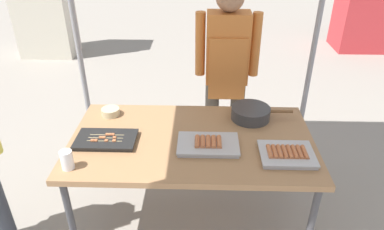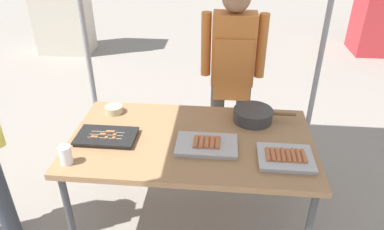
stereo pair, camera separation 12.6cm
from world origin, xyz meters
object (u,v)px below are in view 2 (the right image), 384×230
object	(u,v)px
stall_table	(191,145)
tray_pork_links	(285,158)
condiment_bowl	(114,109)
cooking_wok	(253,114)
tray_grilled_sausages	(207,145)
drink_cup_near_edge	(66,155)
vendor_woman	(232,66)
tray_meat_skewers	(107,137)

from	to	relation	value
stall_table	tray_pork_links	bearing A→B (deg)	-17.29
condiment_bowl	cooking_wok	bearing A→B (deg)	-0.98
tray_grilled_sausages	cooking_wok	size ratio (longest dim) A/B	0.89
tray_grilled_sausages	drink_cup_near_edge	bearing A→B (deg)	-163.67
cooking_wok	vendor_woman	world-z (taller)	vendor_woman
tray_grilled_sausages	cooking_wok	bearing A→B (deg)	49.77
tray_pork_links	condiment_bowl	distance (m)	1.28
tray_meat_skewers	vendor_woman	world-z (taller)	vendor_woman
stall_table	tray_grilled_sausages	world-z (taller)	tray_grilled_sausages
cooking_wok	tray_pork_links	bearing A→B (deg)	-69.65
condiment_bowl	vendor_woman	size ratio (longest dim) A/B	0.08
tray_pork_links	drink_cup_near_edge	world-z (taller)	drink_cup_near_edge
stall_table	tray_grilled_sausages	size ratio (longest dim) A/B	4.12
tray_grilled_sausages	tray_pork_links	bearing A→B (deg)	-10.69
stall_table	condiment_bowl	distance (m)	0.68
tray_grilled_sausages	vendor_woman	bearing A→B (deg)	79.90
cooking_wok	condiment_bowl	distance (m)	1.02
tray_grilled_sausages	tray_pork_links	distance (m)	0.49
stall_table	tray_pork_links	world-z (taller)	tray_pork_links
cooking_wok	condiment_bowl	xyz separation A→B (m)	(-1.02, 0.02, -0.02)
tray_grilled_sausages	condiment_bowl	world-z (taller)	condiment_bowl
stall_table	condiment_bowl	world-z (taller)	condiment_bowl
stall_table	cooking_wok	xyz separation A→B (m)	(0.42, 0.27, 0.10)
tray_grilled_sausages	condiment_bowl	bearing A→B (deg)	151.67
tray_pork_links	condiment_bowl	world-z (taller)	condiment_bowl
cooking_wok	drink_cup_near_edge	xyz separation A→B (m)	(-1.13, -0.61, 0.01)
tray_grilled_sausages	tray_meat_skewers	world-z (taller)	tray_grilled_sausages
stall_table	drink_cup_near_edge	bearing A→B (deg)	-155.01
cooking_wok	vendor_woman	bearing A→B (deg)	106.57
tray_meat_skewers	vendor_woman	distance (m)	1.19
tray_pork_links	cooking_wok	distance (m)	0.49
vendor_woman	tray_grilled_sausages	bearing A→B (deg)	79.90
tray_grilled_sausages	vendor_woman	size ratio (longest dim) A/B	0.24
cooking_wok	vendor_woman	distance (m)	0.56
tray_meat_skewers	condiment_bowl	world-z (taller)	condiment_bowl
tray_grilled_sausages	vendor_woman	xyz separation A→B (m)	(0.16, 0.88, 0.18)
stall_table	cooking_wok	world-z (taller)	cooking_wok
tray_grilled_sausages	condiment_bowl	distance (m)	0.81
tray_pork_links	condiment_bowl	size ratio (longest dim) A/B	2.51
tray_meat_skewers	tray_pork_links	distance (m)	1.15
condiment_bowl	tray_grilled_sausages	bearing A→B (deg)	-28.33
stall_table	condiment_bowl	size ratio (longest dim) A/B	12.21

